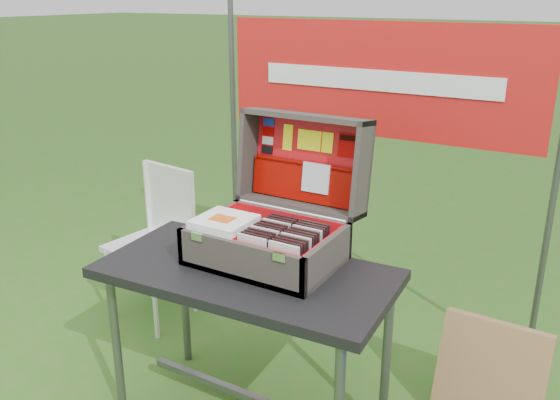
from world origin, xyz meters
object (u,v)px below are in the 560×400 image
Objects in this scene: suitcase at (274,193)px; cardboard_box at (490,375)px; chair at (150,248)px; table at (248,348)px.

suitcase is 1.16m from cardboard_box.
chair is at bearing -176.51° from cardboard_box.
chair is at bearing 150.86° from table.
table reaches higher than cardboard_box.
table is 1.37× the size of chair.
suitcase is at bearing -9.29° from chair.
cardboard_box is at bearing 9.55° from chair.
cardboard_box is at bearing 27.48° from table.
chair reaches higher than cardboard_box.
suitcase reaches higher than chair.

